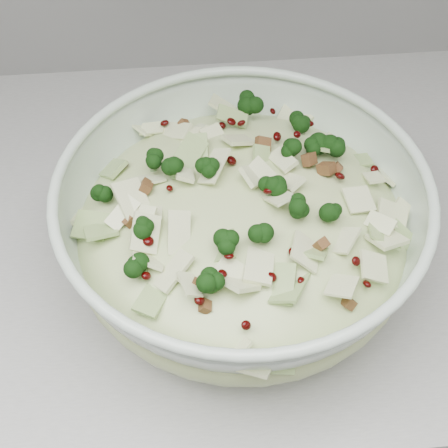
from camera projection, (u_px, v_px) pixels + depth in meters
name	position (u px, v px, depth m)	size (l,w,h in m)	color
mixing_bowl	(241.00, 230.00, 0.61)	(0.41, 0.41, 0.14)	silver
salad	(242.00, 215.00, 0.59)	(0.41, 0.41, 0.14)	beige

